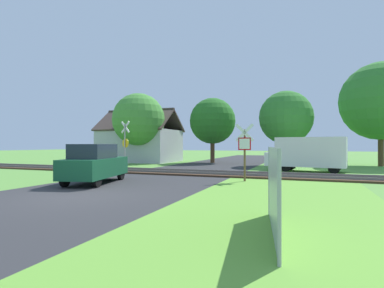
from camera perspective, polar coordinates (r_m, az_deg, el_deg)
The scene contains 14 objects.
ground_plane at distance 11.02m, azimuth -20.94°, elevation -9.28°, with size 160.00×160.00×0.00m, color #5B933D.
road_asphalt at distance 12.56m, azimuth -14.80°, elevation -8.14°, with size 7.11×80.00×0.01m, color #2D2D30.
grass_verge at distance 6.40m, azimuth 14.40°, elevation -15.99°, with size 6.00×20.00×0.01m, color #64A237.
rail_track at distance 18.33m, azimuth -2.58°, elevation -5.45°, with size 60.00×2.60×0.22m.
stop_sign_near at distance 14.54m, azimuth 9.99°, elevation -0.69°, with size 0.88×0.17×2.77m.
crossing_sign_far at distance 21.95m, azimuth -12.64°, elevation 0.40°, with size 0.85×0.26×3.45m.
house at distance 31.55m, azimuth -9.79°, elevation -0.03°, with size 7.76×6.20×5.46m.
tree_center at distance 29.32m, azimuth 3.92°, elevation 4.38°, with size 4.47×4.47×6.31m.
tree_far at distance 29.08m, azimuth 32.30°, elevation 6.91°, with size 6.35×6.35×8.49m.
tree_left at distance 28.75m, azimuth -10.13°, elevation 4.59°, with size 4.93×4.93×6.60m.
tree_right at distance 26.35m, azimuth 17.44°, elevation 4.81°, with size 4.45×4.45×6.26m.
mail_truck at distance 20.95m, azimuth 21.20°, elevation -1.54°, with size 5.13×2.58×2.24m.
parked_car at distance 14.36m, azimuth -18.00°, elevation -3.56°, with size 2.52×4.27×1.78m.
fence_panel at distance 6.17m, azimuth 15.19°, elevation -8.55°, with size 0.55×3.28×1.70m.
Camera 1 is at (7.24, -8.12, 1.75)m, focal length 28.00 mm.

